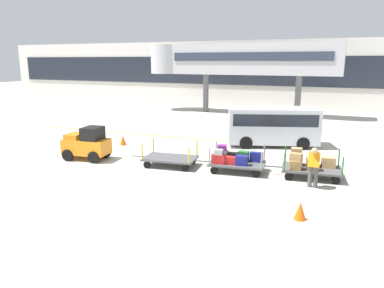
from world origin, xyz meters
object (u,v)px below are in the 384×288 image
(baggage_tug, at_px, (87,144))
(baggage_cart_middle, at_px, (235,159))
(baggage_cart_lead, at_px, (170,159))
(baggage_cart_tail, at_px, (309,164))
(shuttle_van, at_px, (273,124))
(baggage_handler, at_px, (314,165))
(safety_cone_near, at_px, (300,211))
(safety_cone_far, at_px, (123,140))

(baggage_tug, distance_m, baggage_cart_middle, 7.06)
(baggage_cart_lead, xyz_separation_m, baggage_cart_middle, (2.87, 0.40, 0.17))
(baggage_cart_tail, distance_m, shuttle_van, 5.61)
(baggage_cart_lead, relative_size, baggage_cart_middle, 1.00)
(baggage_cart_lead, distance_m, shuttle_van, 6.77)
(baggage_handler, bearing_deg, baggage_cart_tail, 102.11)
(baggage_tug, distance_m, baggage_cart_lead, 4.18)
(baggage_tug, bearing_deg, shuttle_van, 40.31)
(baggage_handler, bearing_deg, baggage_tug, -179.30)
(baggage_handler, height_order, shuttle_van, shuttle_van)
(baggage_cart_middle, distance_m, baggage_handler, 3.36)
(safety_cone_near, bearing_deg, baggage_handler, 88.77)
(baggage_cart_tail, distance_m, safety_cone_far, 10.29)
(shuttle_van, distance_m, safety_cone_near, 9.66)
(baggage_cart_tail, relative_size, safety_cone_near, 5.58)
(baggage_tug, xyz_separation_m, baggage_handler, (10.23, 0.12, 0.11))
(baggage_tug, xyz_separation_m, baggage_cart_tail, (9.96, 1.37, -0.22))
(baggage_cart_lead, distance_m, baggage_handler, 6.15)
(baggage_cart_middle, relative_size, safety_cone_near, 5.58)
(baggage_cart_lead, xyz_separation_m, baggage_cart_tail, (5.84, 0.82, 0.19))
(baggage_handler, relative_size, safety_cone_near, 2.84)
(baggage_tug, bearing_deg, baggage_cart_tail, 7.84)
(baggage_tug, xyz_separation_m, baggage_cart_lead, (4.12, 0.55, -0.41))
(safety_cone_near, bearing_deg, baggage_tug, 164.18)
(baggage_cart_middle, distance_m, safety_cone_near, 4.98)
(baggage_cart_middle, bearing_deg, baggage_tug, -172.29)
(safety_cone_near, relative_size, safety_cone_far, 1.00)
(baggage_cart_lead, xyz_separation_m, shuttle_van, (3.37, 5.81, 0.89))
(shuttle_van, bearing_deg, baggage_cart_lead, -120.13)
(shuttle_van, bearing_deg, baggage_handler, -66.28)
(baggage_cart_lead, xyz_separation_m, baggage_handler, (6.11, -0.42, 0.52))
(baggage_cart_tail, height_order, safety_cone_near, baggage_cart_tail)
(shuttle_van, height_order, safety_cone_far, shuttle_van)
(baggage_cart_lead, distance_m, baggage_cart_tail, 5.90)
(baggage_cart_middle, xyz_separation_m, baggage_handler, (3.24, -0.82, 0.34))
(baggage_cart_tail, height_order, safety_cone_far, baggage_cart_tail)
(baggage_cart_lead, bearing_deg, safety_cone_near, -29.56)
(baggage_cart_tail, distance_m, safety_cone_near, 4.27)
(baggage_handler, distance_m, shuttle_van, 6.82)
(baggage_cart_middle, bearing_deg, baggage_cart_lead, -172.08)
(safety_cone_near, xyz_separation_m, safety_cone_far, (-10.33, 6.08, 0.00))
(baggage_cart_lead, bearing_deg, baggage_cart_middle, 7.92)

